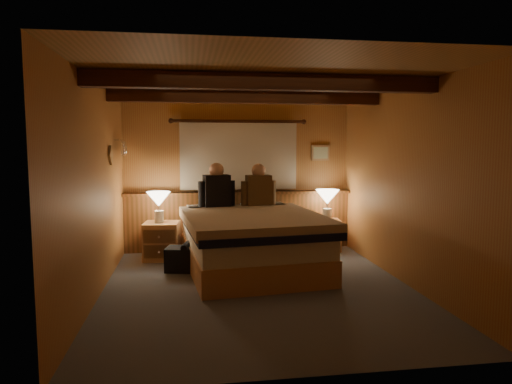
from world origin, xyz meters
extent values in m
plane|color=#474E55|center=(0.00, 0.00, 0.00)|extent=(4.20, 4.20, 0.00)
plane|color=#B58143|center=(0.00, 0.00, 2.40)|extent=(4.20, 4.20, 0.00)
plane|color=#B17F3F|center=(0.00, 2.10, 1.20)|extent=(3.60, 0.00, 3.60)
plane|color=#B17F3F|center=(-1.80, 0.00, 1.20)|extent=(0.00, 4.20, 4.20)
plane|color=#B17F3F|center=(1.80, 0.00, 1.20)|extent=(0.00, 4.20, 4.20)
plane|color=#B17F3F|center=(0.00, -2.10, 1.20)|extent=(3.60, 0.00, 3.60)
cube|color=brown|center=(0.00, 2.04, 0.45)|extent=(3.60, 0.12, 0.90)
cube|color=brown|center=(0.00, 1.98, 0.92)|extent=(3.60, 0.22, 0.04)
cylinder|color=#462311|center=(0.00, 2.02, 2.05)|extent=(2.10, 0.05, 0.05)
sphere|color=#462311|center=(-1.05, 2.02, 2.05)|extent=(0.08, 0.08, 0.08)
sphere|color=#462311|center=(1.05, 2.02, 2.05)|extent=(0.08, 0.08, 0.08)
cube|color=beige|center=(0.00, 2.03, 1.50)|extent=(1.85, 0.08, 1.05)
cube|color=#462311|center=(0.00, -0.60, 2.31)|extent=(3.60, 0.15, 0.16)
cube|color=#462311|center=(0.00, 0.90, 2.31)|extent=(3.60, 0.15, 0.16)
cylinder|color=silver|center=(-1.74, 1.60, 1.75)|extent=(0.03, 0.55, 0.03)
torus|color=silver|center=(-1.71, 1.45, 1.63)|extent=(0.01, 0.21, 0.21)
torus|color=silver|center=(-1.71, 1.68, 1.63)|extent=(0.01, 0.21, 0.21)
cube|color=tan|center=(1.35, 2.08, 1.55)|extent=(0.30, 0.03, 0.25)
cube|color=beige|center=(1.35, 2.06, 1.55)|extent=(0.24, 0.01, 0.19)
cube|color=#B17D4B|center=(0.03, 0.83, 0.17)|extent=(1.88, 2.37, 0.33)
cube|color=silver|center=(0.03, 0.83, 0.46)|extent=(1.84, 2.33, 0.26)
cube|color=black|center=(0.06, 0.56, 0.63)|extent=(1.90, 1.94, 0.09)
cube|color=#E4A29C|center=(0.04, 0.70, 0.71)|extent=(1.96, 2.16, 0.13)
cube|color=silver|center=(-0.48, 1.64, 0.68)|extent=(0.70, 0.44, 0.18)
cube|color=silver|center=(0.35, 1.73, 0.68)|extent=(0.70, 0.44, 0.18)
cube|color=#B17D4B|center=(-1.20, 1.56, 0.27)|extent=(0.54, 0.50, 0.55)
cube|color=brown|center=(-1.22, 1.34, 0.38)|extent=(0.45, 0.07, 0.19)
cube|color=brown|center=(-1.22, 1.34, 0.16)|extent=(0.45, 0.07, 0.19)
cylinder|color=silver|center=(-1.22, 1.34, 0.38)|extent=(0.03, 0.03, 0.03)
cylinder|color=silver|center=(-1.22, 1.34, 0.16)|extent=(0.03, 0.03, 0.03)
cube|color=#B17D4B|center=(1.37, 1.78, 0.25)|extent=(0.49, 0.46, 0.49)
cube|color=brown|center=(1.34, 1.59, 0.34)|extent=(0.40, 0.07, 0.17)
cube|color=brown|center=(1.34, 1.59, 0.15)|extent=(0.40, 0.07, 0.17)
cylinder|color=silver|center=(1.34, 1.59, 0.34)|extent=(0.03, 0.03, 0.03)
cylinder|color=silver|center=(1.34, 1.59, 0.15)|extent=(0.03, 0.03, 0.03)
cylinder|color=silver|center=(-1.23, 1.57, 0.64)|extent=(0.13, 0.13, 0.17)
cylinder|color=silver|center=(-1.23, 1.57, 0.75)|extent=(0.02, 0.02, 0.10)
cone|color=#FEEFC6|center=(-1.23, 1.57, 0.90)|extent=(0.35, 0.35, 0.21)
cylinder|color=silver|center=(1.38, 1.75, 0.58)|extent=(0.14, 0.14, 0.19)
cylinder|color=silver|center=(1.38, 1.75, 0.71)|extent=(0.02, 0.02, 0.10)
cone|color=#FEEFC6|center=(1.38, 1.75, 0.86)|extent=(0.37, 0.37, 0.23)
cube|color=black|center=(-0.38, 1.57, 0.99)|extent=(0.41, 0.29, 0.50)
cylinder|color=black|center=(-0.60, 1.53, 0.95)|extent=(0.12, 0.12, 0.40)
cylinder|color=black|center=(-0.17, 1.61, 0.95)|extent=(0.12, 0.12, 0.40)
sphere|color=tan|center=(-0.38, 1.57, 1.31)|extent=(0.22, 0.22, 0.22)
cube|color=#4D371F|center=(0.26, 1.63, 0.98)|extent=(0.39, 0.25, 0.49)
cylinder|color=#4D371F|center=(0.04, 1.60, 0.94)|extent=(0.12, 0.12, 0.39)
cylinder|color=#4D371F|center=(0.47, 1.65, 0.94)|extent=(0.12, 0.12, 0.39)
sphere|color=tan|center=(0.26, 1.63, 1.29)|extent=(0.21, 0.21, 0.21)
cube|color=black|center=(-0.84, 0.88, 0.16)|extent=(0.59, 0.42, 0.32)
cylinder|color=black|center=(-0.84, 0.88, 0.34)|extent=(0.15, 0.33, 0.09)
camera|label=1|loc=(-0.79, -5.17, 1.69)|focal=32.00mm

